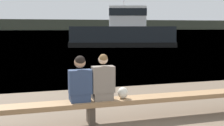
{
  "coord_description": "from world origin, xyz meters",
  "views": [
    {
      "loc": [
        -1.84,
        -2.98,
        1.98
      ],
      "look_at": [
        0.59,
        5.48,
        0.83
      ],
      "focal_mm": 45.0,
      "sensor_mm": 36.0,
      "label": 1
    }
  ],
  "objects_px": {
    "bench_main": "(91,105)",
    "person_left": "(80,82)",
    "shopping_bag": "(123,93)",
    "person_right": "(103,81)",
    "tugboat_red": "(123,34)"
  },
  "relations": [
    {
      "from": "person_left",
      "to": "tugboat_red",
      "type": "height_order",
      "value": "tugboat_red"
    },
    {
      "from": "person_left",
      "to": "shopping_bag",
      "type": "xyz_separation_m",
      "value": [
        0.9,
        -0.0,
        -0.29
      ]
    },
    {
      "from": "bench_main",
      "to": "shopping_bag",
      "type": "bearing_deg",
      "value": 0.34
    },
    {
      "from": "bench_main",
      "to": "person_left",
      "type": "relative_size",
      "value": 8.19
    },
    {
      "from": "bench_main",
      "to": "person_right",
      "type": "relative_size",
      "value": 8.03
    },
    {
      "from": "bench_main",
      "to": "tugboat_red",
      "type": "bearing_deg",
      "value": 70.01
    },
    {
      "from": "person_left",
      "to": "shopping_bag",
      "type": "relative_size",
      "value": 3.91
    },
    {
      "from": "shopping_bag",
      "to": "person_left",
      "type": "bearing_deg",
      "value": 179.87
    },
    {
      "from": "person_left",
      "to": "tugboat_red",
      "type": "distance_m",
      "value": 22.21
    },
    {
      "from": "person_left",
      "to": "person_right",
      "type": "bearing_deg",
      "value": 0.17
    },
    {
      "from": "bench_main",
      "to": "person_left",
      "type": "distance_m",
      "value": 0.53
    },
    {
      "from": "bench_main",
      "to": "person_left",
      "type": "height_order",
      "value": "person_left"
    },
    {
      "from": "person_left",
      "to": "person_right",
      "type": "xyz_separation_m",
      "value": [
        0.47,
        0.0,
        -0.01
      ]
    },
    {
      "from": "shopping_bag",
      "to": "tugboat_red",
      "type": "height_order",
      "value": "tugboat_red"
    },
    {
      "from": "person_right",
      "to": "person_left",
      "type": "bearing_deg",
      "value": -179.83
    }
  ]
}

